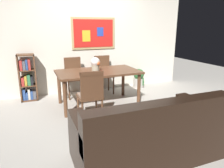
# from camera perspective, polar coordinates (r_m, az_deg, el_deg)

# --- Properties ---
(ground_plane) EXTENTS (12.00, 12.00, 0.00)m
(ground_plane) POSITION_cam_1_polar(r_m,az_deg,el_deg) (4.12, -0.50, -7.25)
(ground_plane) COLOR #B7B2A8
(wall_back_with_painting) EXTENTS (5.20, 0.14, 2.60)m
(wall_back_with_painting) POSITION_cam_1_polar(r_m,az_deg,el_deg) (5.25, -6.59, 12.21)
(wall_back_with_painting) COLOR silver
(wall_back_with_painting) RESTS_ON ground_plane
(dining_table) EXTENTS (1.65, 0.93, 0.73)m
(dining_table) POSITION_cam_1_polar(r_m,az_deg,el_deg) (4.23, -3.88, 2.49)
(dining_table) COLOR brown
(dining_table) RESTS_ON ground_plane
(dining_chair_far_right) EXTENTS (0.40, 0.41, 0.91)m
(dining_chair_far_right) POSITION_cam_1_polar(r_m,az_deg,el_deg) (5.11, -2.40, 3.54)
(dining_chair_far_right) COLOR brown
(dining_chair_far_right) RESTS_ON ground_plane
(dining_chair_far_left) EXTENTS (0.40, 0.41, 0.91)m
(dining_chair_far_left) POSITION_cam_1_polar(r_m,az_deg,el_deg) (4.89, -10.50, 2.76)
(dining_chair_far_left) COLOR brown
(dining_chair_far_left) RESTS_ON ground_plane
(dining_chair_near_left) EXTENTS (0.40, 0.41, 0.91)m
(dining_chair_near_left) POSITION_cam_1_polar(r_m,az_deg,el_deg) (3.47, -5.92, -2.31)
(dining_chair_near_left) COLOR brown
(dining_chair_near_left) RESTS_ON ground_plane
(leather_couch) EXTENTS (1.80, 0.84, 0.84)m
(leather_couch) POSITION_cam_1_polar(r_m,az_deg,el_deg) (2.63, 10.22, -13.95)
(leather_couch) COLOR black
(leather_couch) RESTS_ON ground_plane
(bookshelf) EXTENTS (0.36, 0.28, 1.03)m
(bookshelf) POSITION_cam_1_polar(r_m,az_deg,el_deg) (4.92, -22.30, 1.20)
(bookshelf) COLOR brown
(bookshelf) RESTS_ON ground_plane
(potted_ivy) EXTENTS (0.29, 0.30, 0.51)m
(potted_ivy) POSITION_cam_1_polar(r_m,az_deg,el_deg) (5.62, 7.38, 1.59)
(potted_ivy) COLOR #B2ADA3
(potted_ivy) RESTS_ON ground_plane
(flower_vase) EXTENTS (0.20, 0.19, 0.29)m
(flower_vase) POSITION_cam_1_polar(r_m,az_deg,el_deg) (4.13, -4.56, 5.57)
(flower_vase) COLOR tan
(flower_vase) RESTS_ON dining_table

